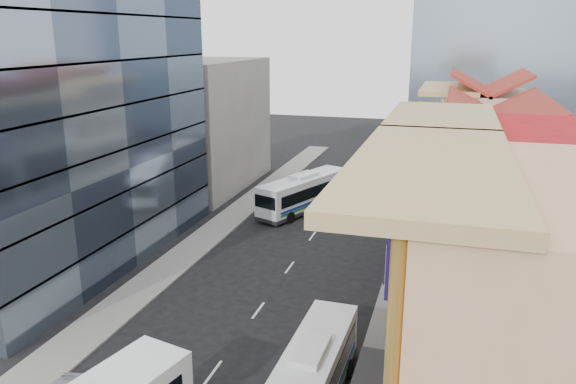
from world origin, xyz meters
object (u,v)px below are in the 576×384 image
(office_tower, at_px, (46,59))
(bus_right, at_px, (310,378))
(bus_left_far, at_px, (304,192))
(shophouse_tan, at_px, (526,338))

(office_tower, bearing_deg, bus_right, -28.94)
(bus_right, bearing_deg, office_tower, 152.33)
(bus_right, bearing_deg, bus_left_far, 106.72)
(bus_left_far, relative_size, bus_right, 1.13)
(bus_left_far, distance_m, bus_right, 30.36)
(office_tower, height_order, bus_right, office_tower)
(shophouse_tan, distance_m, bus_right, 9.67)
(office_tower, bearing_deg, bus_left_far, 49.40)
(shophouse_tan, height_order, bus_right, shophouse_tan)
(shophouse_tan, xyz_separation_m, office_tower, (-31.00, 14.00, 9.00))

